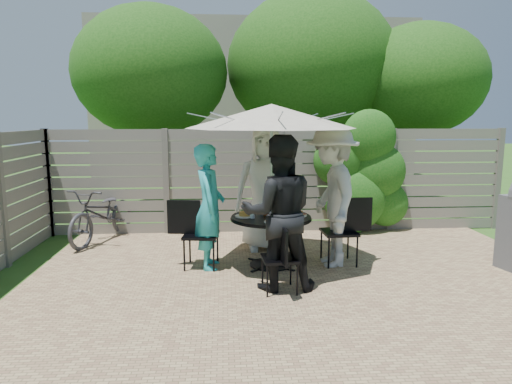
{
  "coord_description": "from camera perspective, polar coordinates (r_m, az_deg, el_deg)",
  "views": [
    {
      "loc": [
        -0.99,
        -4.93,
        2.03
      ],
      "look_at": [
        -0.55,
        1.29,
        1.01
      ],
      "focal_mm": 32.0,
      "sensor_mm": 36.0,
      "label": 1
    }
  ],
  "objects": [
    {
      "name": "backyard_envelope",
      "position": [
        15.27,
        0.04,
        11.43
      ],
      "size": [
        60.0,
        60.0,
        5.0
      ],
      "color": "#31581B",
      "rests_on": "ground"
    },
    {
      "name": "chair_right",
      "position": [
        6.48,
        10.45,
        -6.52
      ],
      "size": [
        0.69,
        0.48,
        0.95
      ],
      "rotation": [
        0.0,
        0.0,
        3.19
      ],
      "color": "black",
      "rests_on": "ground"
    },
    {
      "name": "glass_left",
      "position": [
        6.06,
        -0.45,
        -2.64
      ],
      "size": [
        0.07,
        0.07,
        0.14
      ],
      "primitive_type": "cylinder",
      "color": "silver",
      "rests_on": "patio_table"
    },
    {
      "name": "person_right",
      "position": [
        6.29,
        9.43,
        -0.53
      ],
      "size": [
        0.73,
        1.26,
        1.95
      ],
      "primitive_type": "imported",
      "rotation": [
        0.0,
        0.0,
        4.72
      ],
      "color": "beige",
      "rests_on": "ground"
    },
    {
      "name": "plate_front",
      "position": [
        5.85,
        2.27,
        -3.55
      ],
      "size": [
        0.26,
        0.26,
        0.06
      ],
      "color": "white",
      "rests_on": "patio_table"
    },
    {
      "name": "umbrella",
      "position": [
        6.06,
        1.95,
        9.43
      ],
      "size": [
        2.29,
        2.29,
        2.21
      ],
      "rotation": [
        0.0,
        0.0,
        0.0
      ],
      "color": "silver",
      "rests_on": "ground"
    },
    {
      "name": "plate_left",
      "position": [
        6.17,
        -1.44,
        -2.86
      ],
      "size": [
        0.26,
        0.26,
        0.06
      ],
      "color": "white",
      "rests_on": "patio_table"
    },
    {
      "name": "patio_table",
      "position": [
        6.25,
        1.88,
        -4.96
      ],
      "size": [
        1.09,
        1.09,
        0.71
      ],
      "rotation": [
        0.0,
        0.0,
        0.0
      ],
      "color": "black",
      "rests_on": "ground"
    },
    {
      "name": "chair_left",
      "position": [
        6.28,
        -7.0,
        -6.96
      ],
      "size": [
        0.7,
        0.5,
        0.94
      ],
      "rotation": [
        0.0,
        0.0,
        6.16
      ],
      "color": "black",
      "rests_on": "ground"
    },
    {
      "name": "chair_front",
      "position": [
        5.4,
        2.98,
        -9.98
      ],
      "size": [
        0.43,
        0.62,
        0.83
      ],
      "rotation": [
        0.0,
        0.0,
        1.64
      ],
      "color": "black",
      "rests_on": "ground"
    },
    {
      "name": "glass_right",
      "position": [
        6.32,
        4.13,
        -2.17
      ],
      "size": [
        0.07,
        0.07,
        0.14
      ],
      "primitive_type": "cylinder",
      "color": "silver",
      "rests_on": "patio_table"
    },
    {
      "name": "plate_back",
      "position": [
        6.55,
        1.55,
        -2.15
      ],
      "size": [
        0.26,
        0.26,
        0.06
      ],
      "color": "white",
      "rests_on": "patio_table"
    },
    {
      "name": "person_back",
      "position": [
        6.97,
        1.16,
        0.43
      ],
      "size": [
        0.94,
        0.62,
        1.92
      ],
      "primitive_type": "imported",
      "rotation": [
        0.0,
        0.0,
        6.29
      ],
      "color": "silver",
      "rests_on": "ground"
    },
    {
      "name": "bicycle",
      "position": [
        7.95,
        -18.58,
        -2.61
      ],
      "size": [
        1.15,
        1.86,
        0.92
      ],
      "primitive_type": "imported",
      "rotation": [
        0.0,
        0.0,
        -0.33
      ],
      "color": "#333338",
      "rests_on": "ground"
    },
    {
      "name": "person_left",
      "position": [
        6.14,
        -5.84,
        -1.89
      ],
      "size": [
        0.41,
        0.62,
        1.69
      ],
      "primitive_type": "imported",
      "rotation": [
        0.0,
        0.0,
        7.86
      ],
      "color": "#29ABB2",
      "rests_on": "ground"
    },
    {
      "name": "plate_right",
      "position": [
        6.24,
        5.18,
        -2.75
      ],
      "size": [
        0.26,
        0.26,
        0.06
      ],
      "color": "white",
      "rests_on": "patio_table"
    },
    {
      "name": "person_front",
      "position": [
        5.35,
        2.85,
        -2.7
      ],
      "size": [
        0.9,
        0.7,
        1.84
      ],
      "primitive_type": "imported",
      "rotation": [
        0.0,
        0.0,
        3.15
      ],
      "color": "black",
      "rests_on": "ground"
    },
    {
      "name": "coffee_cup",
      "position": [
        6.41,
        2.57,
        -2.07
      ],
      "size": [
        0.08,
        0.08,
        0.12
      ],
      "primitive_type": "cylinder",
      "color": "#C6B293",
      "rests_on": "patio_table"
    },
    {
      "name": "syrup_jug",
      "position": [
        6.23,
        1.29,
        -2.22
      ],
      "size": [
        0.09,
        0.09,
        0.16
      ],
      "primitive_type": "cylinder",
      "color": "#59280C",
      "rests_on": "patio_table"
    },
    {
      "name": "chair_back",
      "position": [
        7.23,
        1.04,
        -4.74
      ],
      "size": [
        0.48,
        0.69,
        0.93
      ],
      "rotation": [
        0.0,
        0.0,
        4.8
      ],
      "color": "black",
      "rests_on": "ground"
    },
    {
      "name": "glass_back",
      "position": [
        6.43,
        0.71,
        -1.95
      ],
      "size": [
        0.07,
        0.07,
        0.14
      ],
      "primitive_type": "cylinder",
      "color": "silver",
      "rests_on": "patio_table"
    }
  ]
}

